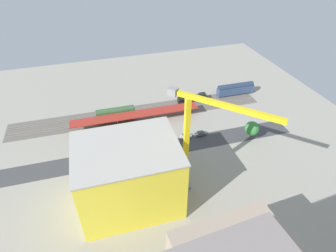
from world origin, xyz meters
TOP-DOWN VIEW (x-y plane):
  - ground_plane at (0.00, 0.00)m, footprint 177.77×177.77m
  - rail_bed at (0.00, -22.57)m, footprint 111.32×15.06m
  - street_asphalt at (0.00, 3.96)m, footprint 111.25×11.02m
  - track_rails at (0.00, -22.57)m, footprint 111.09×8.62m
  - platform_canopy_near at (2.98, -15.58)m, footprint 53.76×6.29m
  - locomotive at (-26.60, -25.09)m, footprint 15.24×2.76m
  - passenger_coach at (-48.54, -25.09)m, footprint 18.85×3.32m
  - freight_coach_far at (10.95, -20.04)m, footprint 16.77×3.11m
  - parked_car_0 at (-19.64, 0.62)m, footprint 4.36×1.81m
  - parked_car_1 at (-13.66, 0.33)m, footprint 4.47×1.88m
  - parked_car_2 at (-6.85, 0.71)m, footprint 4.32×2.01m
  - parked_car_3 at (-0.31, 0.60)m, footprint 4.61×1.98m
  - parked_car_4 at (6.77, 0.64)m, footprint 4.30×1.92m
  - parked_car_5 at (13.13, 0.49)m, footprint 4.74×2.09m
  - parked_car_6 at (20.69, 1.00)m, footprint 4.10×2.04m
  - parked_car_7 at (27.05, 0.91)m, footprint 4.19×2.08m
  - construction_building at (12.89, 24.40)m, footprint 28.64×22.48m
  - construction_roof_slab at (12.89, 24.40)m, footprint 29.25×23.09m
  - tower_crane at (-6.38, 26.21)m, footprint 21.97×22.45m
  - box_truck_0 at (20.84, 6.63)m, footprint 9.79×3.14m
  - box_truck_1 at (15.64, 9.41)m, footprint 8.82×2.64m
  - box_truck_2 at (17.49, 7.09)m, footprint 9.57×3.30m
  - street_tree_0 at (8.85, 9.74)m, footprint 5.89×5.89m
  - street_tree_1 at (12.37, 9.91)m, footprint 4.27×4.27m
  - street_tree_2 at (-37.73, 8.15)m, footprint 5.54×5.54m
  - traffic_light at (25.34, -0.27)m, footprint 0.50×0.36m

SIDE VIEW (x-z plane):
  - ground_plane at x=0.00m, z-range 0.00..0.00m
  - rail_bed at x=0.00m, z-range 0.00..0.01m
  - street_asphalt at x=0.00m, z-range 0.00..0.01m
  - track_rails at x=0.00m, z-range 0.12..0.24m
  - parked_car_2 at x=-6.85m, z-range -0.09..1.50m
  - parked_car_6 at x=20.69m, z-range -0.09..1.51m
  - parked_car_4 at x=6.77m, z-range -0.10..1.55m
  - parked_car_1 at x=-13.66m, z-range -0.10..1.57m
  - parked_car_5 at x=13.13m, z-range -0.09..1.60m
  - parked_car_7 at x=27.05m, z-range -0.10..1.68m
  - parked_car_0 at x=-19.64m, z-range -0.10..1.67m
  - parked_car_3 at x=-0.31m, z-range -0.10..1.70m
  - box_truck_1 at x=15.64m, z-range -0.02..3.39m
  - locomotive at x=-26.60m, z-range -0.72..4.10m
  - box_truck_0 at x=20.84m, z-range -0.02..3.43m
  - box_truck_2 at x=17.49m, z-range -0.04..3.53m
  - passenger_coach at x=-48.54m, z-range 0.16..6.19m
  - freight_coach_far at x=10.95m, z-range 0.18..6.34m
  - platform_canopy_near at x=2.98m, z-range 1.96..6.35m
  - traffic_light at x=25.34m, z-range 1.05..7.27m
  - street_tree_2 at x=-37.73m, z-range 1.05..8.70m
  - street_tree_0 at x=8.85m, z-range 1.03..9.02m
  - street_tree_1 at x=12.37m, z-range 1.48..8.79m
  - construction_building at x=12.89m, z-range 0.00..20.61m
  - construction_roof_slab at x=12.89m, z-range 20.61..21.01m
  - tower_crane at x=-6.38m, z-range 3.74..38.49m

